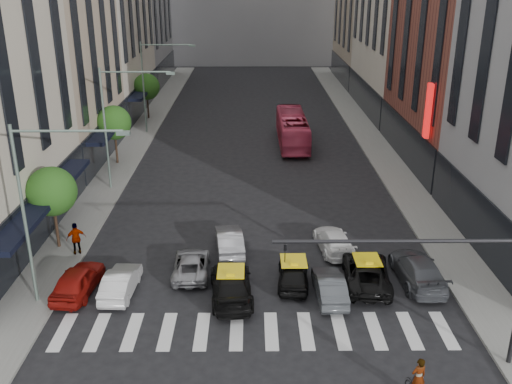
{
  "coord_description": "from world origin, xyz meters",
  "views": [
    {
      "loc": [
        -0.29,
        -20.66,
        15.46
      ],
      "look_at": [
        -0.04,
        8.93,
        4.0
      ],
      "focal_mm": 40.0,
      "sensor_mm": 36.0,
      "label": 1
    }
  ],
  "objects_px": {
    "taxi_left": "(231,284)",
    "streetlamp_near": "(41,193)",
    "bus": "(292,129)",
    "car_white_front": "(121,282)",
    "streetlamp_mid": "(117,113)",
    "pedestrian_far": "(76,239)",
    "streetlamp_far": "(152,75)",
    "car_red": "(78,280)",
    "taxi_center": "(293,273)"
  },
  "relations": [
    {
      "from": "car_red",
      "to": "streetlamp_near",
      "type": "bearing_deg",
      "value": 54.29
    },
    {
      "from": "streetlamp_mid",
      "to": "taxi_left",
      "type": "height_order",
      "value": "streetlamp_mid"
    },
    {
      "from": "taxi_center",
      "to": "bus",
      "type": "distance_m",
      "value": 26.21
    },
    {
      "from": "streetlamp_far",
      "to": "pedestrian_far",
      "type": "bearing_deg",
      "value": -90.76
    },
    {
      "from": "bus",
      "to": "pedestrian_far",
      "type": "height_order",
      "value": "bus"
    },
    {
      "from": "streetlamp_mid",
      "to": "pedestrian_far",
      "type": "bearing_deg",
      "value": -91.86
    },
    {
      "from": "taxi_left",
      "to": "bus",
      "type": "bearing_deg",
      "value": -104.99
    },
    {
      "from": "streetlamp_near",
      "to": "pedestrian_far",
      "type": "height_order",
      "value": "streetlamp_near"
    },
    {
      "from": "streetlamp_mid",
      "to": "streetlamp_far",
      "type": "xyz_separation_m",
      "value": [
        0.0,
        16.0,
        0.0
      ]
    },
    {
      "from": "car_white_front",
      "to": "streetlamp_mid",
      "type": "bearing_deg",
      "value": -75.88
    },
    {
      "from": "taxi_left",
      "to": "taxi_center",
      "type": "distance_m",
      "value": 3.47
    },
    {
      "from": "car_white_front",
      "to": "taxi_center",
      "type": "distance_m",
      "value": 8.94
    },
    {
      "from": "taxi_left",
      "to": "streetlamp_far",
      "type": "bearing_deg",
      "value": -79.33
    },
    {
      "from": "streetlamp_mid",
      "to": "taxi_center",
      "type": "distance_m",
      "value": 19.32
    },
    {
      "from": "streetlamp_mid",
      "to": "pedestrian_far",
      "type": "relative_size",
      "value": 4.66
    },
    {
      "from": "streetlamp_far",
      "to": "car_white_front",
      "type": "xyz_separation_m",
      "value": [
        3.04,
        -31.12,
        -5.25
      ]
    },
    {
      "from": "streetlamp_mid",
      "to": "bus",
      "type": "height_order",
      "value": "streetlamp_mid"
    },
    {
      "from": "streetlamp_near",
      "to": "bus",
      "type": "bearing_deg",
      "value": 63.9
    },
    {
      "from": "taxi_left",
      "to": "taxi_center",
      "type": "bearing_deg",
      "value": -163.35
    },
    {
      "from": "streetlamp_mid",
      "to": "car_white_front",
      "type": "distance_m",
      "value": 16.29
    },
    {
      "from": "bus",
      "to": "pedestrian_far",
      "type": "xyz_separation_m",
      "value": [
        -14.01,
        -22.84,
        -0.39
      ]
    },
    {
      "from": "streetlamp_far",
      "to": "car_white_front",
      "type": "distance_m",
      "value": 31.71
    },
    {
      "from": "streetlamp_near",
      "to": "taxi_left",
      "type": "bearing_deg",
      "value": 3.08
    },
    {
      "from": "car_white_front",
      "to": "taxi_left",
      "type": "bearing_deg",
      "value": 178.6
    },
    {
      "from": "streetlamp_mid",
      "to": "car_red",
      "type": "bearing_deg",
      "value": -86.79
    },
    {
      "from": "bus",
      "to": "car_white_front",
      "type": "bearing_deg",
      "value": 68.21
    },
    {
      "from": "taxi_center",
      "to": "pedestrian_far",
      "type": "bearing_deg",
      "value": -10.88
    },
    {
      "from": "streetlamp_far",
      "to": "car_white_front",
      "type": "height_order",
      "value": "streetlamp_far"
    },
    {
      "from": "streetlamp_far",
      "to": "car_red",
      "type": "xyz_separation_m",
      "value": [
        0.84,
        -31.05,
        -5.18
      ]
    },
    {
      "from": "streetlamp_near",
      "to": "car_red",
      "type": "bearing_deg",
      "value": 48.52
    },
    {
      "from": "taxi_left",
      "to": "streetlamp_near",
      "type": "bearing_deg",
      "value": -1.69
    },
    {
      "from": "streetlamp_far",
      "to": "pedestrian_far",
      "type": "height_order",
      "value": "streetlamp_far"
    },
    {
      "from": "car_red",
      "to": "pedestrian_far",
      "type": "distance_m",
      "value": 4.27
    },
    {
      "from": "streetlamp_mid",
      "to": "streetlamp_far",
      "type": "distance_m",
      "value": 16.0
    },
    {
      "from": "car_red",
      "to": "taxi_center",
      "type": "bearing_deg",
      "value": -170.2
    },
    {
      "from": "car_white_front",
      "to": "bus",
      "type": "xyz_separation_m",
      "value": [
        10.61,
        27.0,
        0.85
      ]
    },
    {
      "from": "streetlamp_far",
      "to": "taxi_left",
      "type": "xyz_separation_m",
      "value": [
        8.71,
        -31.53,
        -5.17
      ]
    },
    {
      "from": "streetlamp_near",
      "to": "pedestrian_far",
      "type": "relative_size",
      "value": 4.66
    },
    {
      "from": "taxi_left",
      "to": "bus",
      "type": "relative_size",
      "value": 0.47
    },
    {
      "from": "car_white_front",
      "to": "bus",
      "type": "distance_m",
      "value": 29.02
    },
    {
      "from": "car_white_front",
      "to": "taxi_left",
      "type": "distance_m",
      "value": 5.68
    },
    {
      "from": "streetlamp_mid",
      "to": "taxi_left",
      "type": "bearing_deg",
      "value": -60.72
    },
    {
      "from": "bus",
      "to": "streetlamp_mid",
      "type": "bearing_deg",
      "value": 40.69
    },
    {
      "from": "taxi_center",
      "to": "streetlamp_far",
      "type": "bearing_deg",
      "value": -64.32
    },
    {
      "from": "car_white_front",
      "to": "pedestrian_far",
      "type": "relative_size",
      "value": 2.05
    },
    {
      "from": "streetlamp_near",
      "to": "streetlamp_far",
      "type": "distance_m",
      "value": 32.0
    },
    {
      "from": "car_red",
      "to": "car_white_front",
      "type": "height_order",
      "value": "car_red"
    },
    {
      "from": "car_white_front",
      "to": "streetlamp_near",
      "type": "bearing_deg",
      "value": 18.85
    },
    {
      "from": "streetlamp_near",
      "to": "car_white_front",
      "type": "height_order",
      "value": "streetlamp_near"
    },
    {
      "from": "taxi_left",
      "to": "bus",
      "type": "distance_m",
      "value": 27.86
    }
  ]
}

